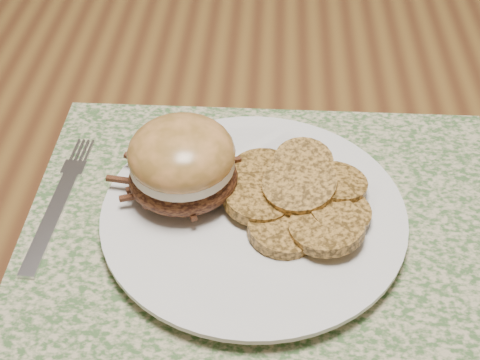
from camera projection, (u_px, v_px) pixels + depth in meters
name	position (u px, v px, depth m)	size (l,w,h in m)	color
dining_table	(380.00, 123.00, 0.86)	(1.50, 0.90, 0.75)	brown
placemat	(270.00, 218.00, 0.62)	(0.45, 0.33, 0.00)	#3E5F31
dinner_plate	(254.00, 216.00, 0.61)	(0.26, 0.26, 0.02)	silver
pork_sandwich	(182.00, 163.00, 0.59)	(0.11, 0.11, 0.07)	black
roasted_potatoes	(303.00, 196.00, 0.60)	(0.14, 0.17, 0.03)	#A47330
fork	(60.00, 201.00, 0.63)	(0.03, 0.18, 0.00)	silver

